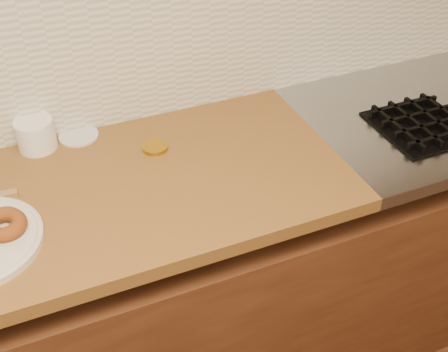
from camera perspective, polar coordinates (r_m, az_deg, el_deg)
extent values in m
cube|color=#5B311A|center=(1.83, -6.01, -12.77)|extent=(3.60, 0.60, 0.77)
cube|color=silver|center=(1.58, -11.49, 14.84)|extent=(3.60, 0.02, 0.60)
cube|color=black|center=(1.75, 19.41, 4.83)|extent=(0.26, 0.26, 0.01)
cube|color=black|center=(1.69, 17.17, 4.68)|extent=(0.01, 0.24, 0.02)
cube|color=black|center=(1.69, 21.37, 3.67)|extent=(0.24, 0.01, 0.02)
cube|color=black|center=(1.73, 18.75, 5.06)|extent=(0.01, 0.24, 0.02)
cube|color=black|center=(1.73, 20.12, 4.73)|extent=(0.24, 0.01, 0.02)
cube|color=black|center=(1.76, 20.26, 5.42)|extent=(0.01, 0.24, 0.02)
cube|color=black|center=(1.76, 18.92, 5.74)|extent=(0.24, 0.01, 0.02)
cube|color=black|center=(1.80, 21.71, 5.77)|extent=(0.01, 0.24, 0.02)
cube|color=black|center=(1.80, 17.76, 6.72)|extent=(0.24, 0.01, 0.02)
torus|color=brown|center=(1.37, -21.47, -4.60)|extent=(0.15, 0.15, 0.05)
cylinder|color=white|center=(1.63, -18.59, 4.03)|extent=(0.12, 0.12, 0.09)
cylinder|color=silver|center=(1.66, -14.55, 3.99)|extent=(0.12, 0.12, 0.01)
cylinder|color=#BA8C1A|center=(1.57, -7.04, 2.91)|extent=(0.09, 0.09, 0.01)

